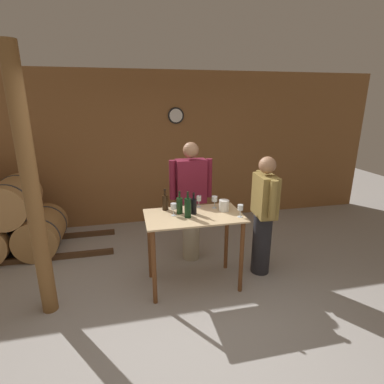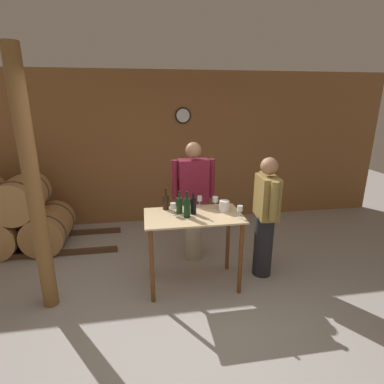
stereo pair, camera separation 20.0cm
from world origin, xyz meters
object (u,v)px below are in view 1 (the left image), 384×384
wine_bottle_left (180,205)px  person_visitor_with_scarf (264,214)px  wine_glass_near_left (174,207)px  person_host (191,200)px  wooden_post (32,192)px  wine_bottle_right (194,206)px  wine_bottle_far_left (165,202)px  wine_glass_far_side (240,208)px  ice_bucket (224,205)px  wine_bottle_center (188,207)px  wine_glass_near_center (199,199)px  wine_glass_near_right (215,199)px

wine_bottle_left → person_visitor_with_scarf: bearing=-0.4°
wine_glass_near_left → person_host: person_host is taller
wooden_post → wine_bottle_right: wooden_post is taller
wine_bottle_far_left → wine_glass_far_side: size_ratio=1.82×
wooden_post → wine_bottle_left: size_ratio=9.92×
wooden_post → ice_bucket: size_ratio=19.96×
ice_bucket → person_visitor_with_scarf: person_visitor_with_scarf is taller
wine_glass_near_left → wine_glass_far_side: same height
ice_bucket → wine_bottle_left: bearing=176.2°
wine_bottle_right → ice_bucket: wine_bottle_right is taller
wine_bottle_center → ice_bucket: wine_bottle_center is taller
wine_bottle_right → person_visitor_with_scarf: bearing=2.8°
wine_bottle_right → wine_glass_near_center: 0.24m
person_host → wooden_post: bearing=-156.3°
wine_bottle_far_left → person_visitor_with_scarf: size_ratio=0.17×
wine_glass_near_center → person_host: (-0.01, 0.39, -0.14)m
wine_glass_far_side → person_host: bearing=115.7°
wine_glass_near_right → ice_bucket: size_ratio=1.14×
wine_bottle_far_left → wine_glass_near_left: size_ratio=1.81×
wine_glass_near_left → wine_glass_near_right: bearing=14.6°
wine_bottle_center → wine_glass_near_left: size_ratio=2.06×
wine_bottle_far_left → wine_bottle_left: (0.15, -0.15, 0.00)m
wooden_post → person_visitor_with_scarf: (2.57, 0.21, -0.53)m
wine_bottle_left → wine_glass_far_side: 0.70m
wine_glass_near_right → person_host: (-0.19, 0.47, -0.15)m
wooden_post → wine_glass_far_side: size_ratio=18.34×
wine_bottle_left → wine_glass_near_left: bearing=-146.9°
ice_bucket → person_host: bearing=115.3°
wine_bottle_far_left → wine_glass_near_left: 0.22m
wine_bottle_center → wine_bottle_right: (0.09, 0.09, -0.02)m
wooden_post → wine_bottle_left: bearing=8.2°
wooden_post → wine_bottle_far_left: 1.43m
wine_bottle_left → wine_glass_near_right: wine_bottle_left is taller
wine_bottle_center → wine_glass_far_side: 0.60m
wine_glass_near_left → person_host: 0.71m
wine_bottle_center → wine_glass_near_center: 0.37m
wine_glass_near_left → ice_bucket: 0.62m
wine_glass_near_center → wine_glass_far_side: bearing=-48.3°
wine_bottle_right → wine_glass_near_left: 0.24m
wooden_post → person_visitor_with_scarf: size_ratio=1.73×
wine_glass_far_side → wooden_post: bearing=178.7°
wine_glass_near_right → wooden_post: bearing=-171.2°
wine_bottle_left → wine_bottle_center: bearing=-65.6°
wine_bottle_center → wine_glass_far_side: wine_bottle_center is taller
wine_bottle_right → person_host: (0.10, 0.61, -0.13)m
wine_bottle_far_left → ice_bucket: wine_bottle_far_left is taller
wine_glass_near_center → person_visitor_with_scarf: 0.85m
person_visitor_with_scarf → wine_bottle_far_left: bearing=172.6°
wine_glass_near_center → wine_glass_near_right: bearing=-23.3°
wine_glass_far_side → wine_bottle_right: bearing=156.7°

